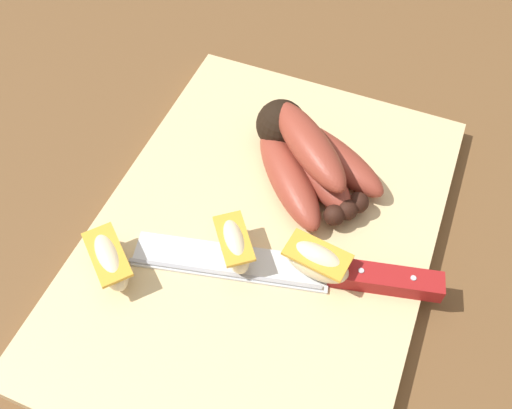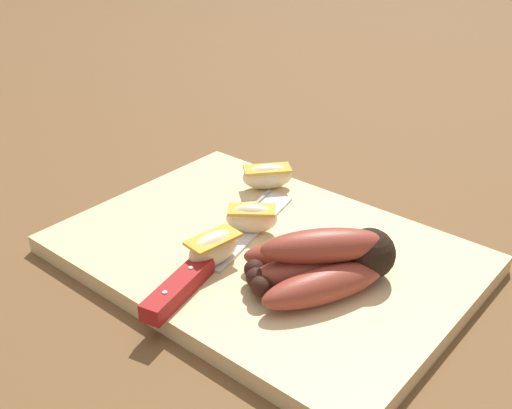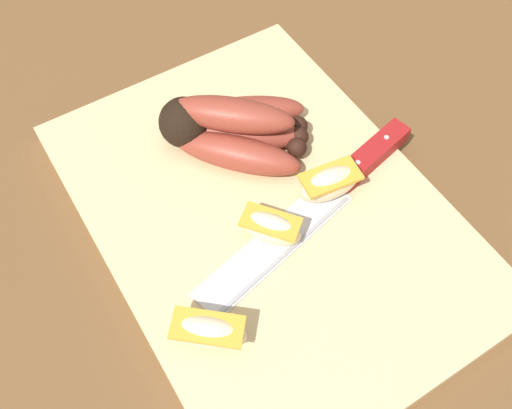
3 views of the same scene
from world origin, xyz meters
name	(u,v)px [view 1 (image 1 of 3)]	position (x,y,z in m)	size (l,w,h in m)	color
ground_plane	(251,233)	(0.00, 0.00, 0.00)	(6.00, 6.00, 0.00)	brown
cutting_board	(261,240)	(-0.01, -0.01, 0.01)	(0.43, 0.31, 0.02)	#DBBC84
banana_bunch	(306,157)	(0.08, -0.03, 0.04)	(0.15, 0.16, 0.06)	black
chefs_knife	(330,273)	(-0.03, -0.09, 0.03)	(0.09, 0.28, 0.02)	silver
apple_wedge_near	(231,243)	(-0.04, 0.00, 0.04)	(0.06, 0.06, 0.04)	beige
apple_wedge_middle	(109,260)	(-0.09, 0.10, 0.04)	(0.06, 0.07, 0.03)	beige
apple_wedge_far	(316,261)	(-0.03, -0.07, 0.04)	(0.04, 0.06, 0.04)	beige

